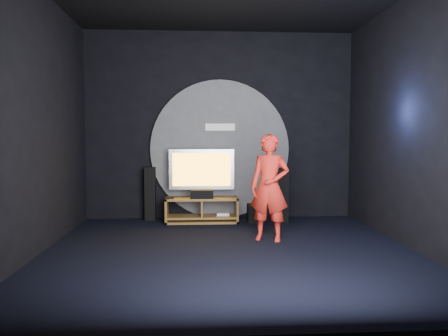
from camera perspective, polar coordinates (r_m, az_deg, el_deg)
The scene contains 14 objects.
floor at distance 5.96m, azimuth 0.73°, elevation -10.83°, with size 5.00×5.00×0.00m, color black.
back_wall at distance 8.26m, azimuth -0.55°, elevation 5.55°, with size 5.00×0.04×3.50m, color black.
front_wall at distance 3.29m, azimuth 4.04°, elevation 7.89°, with size 5.00×0.04×3.50m, color black.
left_wall at distance 6.11m, azimuth -23.45°, elevation 5.77°, with size 0.04×5.00×3.50m, color black.
right_wall at distance 6.46m, azimuth 23.58°, elevation 5.65°, with size 0.04×5.00×3.50m, color black.
wall_disc_panel at distance 8.21m, azimuth -0.53°, elevation 2.43°, with size 2.60×0.11×2.60m.
media_console at distance 7.91m, azimuth -2.86°, elevation -5.69°, with size 1.30×0.45×0.45m.
tv at distance 7.89m, azimuth -2.94°, elevation -0.39°, with size 1.17×0.22×0.86m.
center_speaker at distance 7.72m, azimuth -2.92°, elevation -3.46°, with size 0.40×0.15×0.15m, color black.
remote at distance 7.77m, azimuth -7.21°, elevation -3.91°, with size 0.18×0.05×0.02m, color black.
tower_speaker_left at distance 8.21m, azimuth -9.60°, elevation -3.30°, with size 0.20×0.22×0.98m, color black.
tower_speaker_right at distance 7.93m, azimuth 7.60°, elevation -3.54°, with size 0.20×0.22×0.98m, color black.
subwoofer at distance 7.92m, azimuth 4.17°, elevation -5.93°, with size 0.29×0.29×0.32m, color black.
player at distance 6.48m, azimuth 5.97°, elevation -2.52°, with size 0.58×0.38×1.59m, color red.
Camera 1 is at (-0.43, -5.75, 1.53)m, focal length 35.00 mm.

